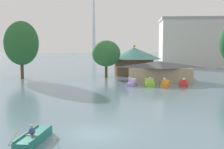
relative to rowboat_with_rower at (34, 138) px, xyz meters
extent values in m
plane|color=slate|center=(3.92, 1.94, -0.30)|extent=(2000.00, 2000.00, 0.00)
cube|color=#237A6B|center=(0.00, 0.01, -0.03)|extent=(1.34, 4.24, 0.54)
cube|color=#237A6B|center=(-0.51, 0.04, 0.29)|extent=(0.30, 3.97, 0.10)
cube|color=#237A6B|center=(0.51, -0.02, 0.29)|extent=(0.30, 3.97, 0.10)
cube|color=#997F5B|center=(-0.02, -0.30, 0.26)|extent=(0.97, 0.29, 0.04)
ellipsoid|color=#334C8C|center=(-0.02, -0.30, 0.52)|extent=(0.46, 0.34, 0.48)
sphere|color=tan|center=(-0.02, -0.30, 0.87)|extent=(0.22, 0.22, 0.22)
cylinder|color=tan|center=(-1.40, -0.02, 0.02)|extent=(0.14, 1.68, 0.69)
cylinder|color=tan|center=(1.39, -0.17, 0.02)|extent=(0.14, 1.68, 0.69)
cube|color=#B299D8|center=(6.83, 30.58, -0.02)|extent=(2.15, 3.02, 0.55)
cube|color=#C8ADF0|center=(6.95, 30.90, 0.58)|extent=(1.47, 1.53, 0.65)
cylinder|color=#B299D8|center=(6.47, 29.55, 0.59)|extent=(0.14, 0.14, 0.68)
sphere|color=white|center=(6.47, 29.55, 1.12)|extent=(0.37, 0.37, 0.37)
cube|color=#8CCC3F|center=(9.87, 30.29, 0.02)|extent=(1.92, 2.73, 0.64)
cube|color=#A0E24F|center=(9.84, 30.61, 0.67)|extent=(1.54, 1.29, 0.65)
cylinder|color=#8CCC3F|center=(9.97, 29.27, 0.68)|extent=(0.14, 0.14, 0.68)
sphere|color=white|center=(9.97, 29.27, 1.19)|extent=(0.34, 0.34, 0.34)
cube|color=orange|center=(12.59, 29.28, 0.01)|extent=(2.03, 2.73, 0.61)
cube|color=gold|center=(12.69, 29.56, 0.58)|extent=(1.41, 1.40, 0.53)
cylinder|color=orange|center=(12.27, 28.36, 0.64)|extent=(0.14, 0.14, 0.65)
sphere|color=white|center=(12.27, 28.36, 1.17)|extent=(0.39, 0.39, 0.39)
cube|color=red|center=(15.81, 30.47, 0.00)|extent=(1.60, 2.82, 0.60)
cube|color=#E8423C|center=(15.84, 30.81, 0.56)|extent=(1.25, 1.32, 0.52)
cylinder|color=red|center=(15.69, 29.40, 0.59)|extent=(0.14, 0.14, 0.57)
sphere|color=white|center=(15.69, 29.40, 1.06)|extent=(0.39, 0.39, 0.39)
cube|color=tan|center=(12.35, 37.66, 1.11)|extent=(12.20, 6.28, 2.82)
pyramid|color=#4C4C51|center=(12.35, 37.66, 3.16)|extent=(13.18, 7.22, 1.27)
cylinder|color=brown|center=(7.51, 51.88, 1.74)|extent=(9.94, 9.94, 4.08)
cone|color=teal|center=(7.51, 51.88, 5.24)|extent=(14.02, 14.02, 2.92)
sphere|color=#B7993D|center=(7.51, 51.88, 7.05)|extent=(0.70, 0.70, 0.70)
cylinder|color=brown|center=(-17.38, 41.68, 1.20)|extent=(0.71, 0.71, 2.99)
ellipsoid|color=#28602D|center=(-17.38, 41.68, 7.55)|extent=(7.48, 7.48, 9.70)
cylinder|color=brown|center=(1.04, 45.22, 0.99)|extent=(0.63, 0.63, 2.57)
ellipsoid|color=#337038|center=(1.04, 45.22, 5.26)|extent=(6.53, 6.53, 5.98)
cube|color=beige|center=(36.25, 90.09, 8.47)|extent=(35.58, 13.66, 17.53)
cube|color=#999993|center=(36.25, 90.09, 17.74)|extent=(36.29, 13.94, 1.00)
cone|color=silver|center=(-38.49, 327.73, 69.26)|extent=(4.89, 4.89, 139.11)
camera|label=1|loc=(6.38, -17.62, 5.79)|focal=44.01mm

